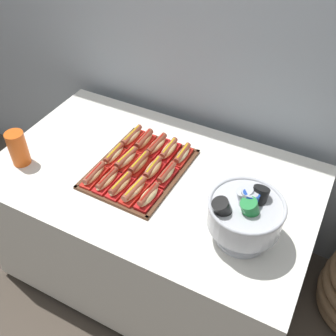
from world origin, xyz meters
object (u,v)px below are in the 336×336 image
object	(u,v)px
hot_dog_10	(132,137)
cup_stack	(18,148)
hot_dog_1	(107,180)
hot_dog_13	(169,150)
hot_dog_7	(139,164)
hot_dog_9	(166,175)
hot_dog_11	(144,141)
hot_dog_8	(153,169)
hot_dog_0	(94,175)
hot_dog_6	(127,159)
punch_bowl	(245,213)
hot_dog_5	(114,155)
hot_dog_12	(156,146)
hot_dog_2	(121,185)
hot_dog_14	(182,155)
hot_dog_4	(148,197)
hot_dog_3	(134,191)
serving_tray	(140,169)
buffet_table	(155,224)

from	to	relation	value
hot_dog_10	cup_stack	distance (m)	0.57
hot_dog_1	hot_dog_13	size ratio (longest dim) A/B	1.00
hot_dog_1	hot_dog_10	world-z (taller)	hot_dog_10
hot_dog_7	hot_dog_9	size ratio (longest dim) A/B	1.09
hot_dog_10	hot_dog_11	distance (m)	0.08
hot_dog_8	hot_dog_9	size ratio (longest dim) A/B	1.09
hot_dog_0	hot_dog_13	xyz separation A→B (m)	(0.23, 0.32, 0.00)
hot_dog_6	hot_dog_11	bearing A→B (deg)	88.64
punch_bowl	hot_dog_7	bearing A→B (deg)	164.20
hot_dog_5	cup_stack	xyz separation A→B (m)	(-0.40, -0.23, 0.06)
hot_dog_6	hot_dog_12	xyz separation A→B (m)	(0.08, 0.16, -0.00)
hot_dog_2	punch_bowl	bearing A→B (deg)	-0.06
hot_dog_14	hot_dog_10	bearing A→B (deg)	178.64
hot_dog_2	hot_dog_13	xyz separation A→B (m)	(0.08, 0.33, -0.00)
hot_dog_6	hot_dog_13	xyz separation A→B (m)	(0.15, 0.16, -0.00)
hot_dog_13	hot_dog_14	bearing A→B (deg)	-1.36
cup_stack	punch_bowl	bearing A→B (deg)	2.99
hot_dog_4	hot_dog_11	distance (m)	0.40
hot_dog_7	hot_dog_3	bearing A→B (deg)	-66.91
hot_dog_5	hot_dog_13	distance (m)	0.28
hot_dog_3	hot_dog_10	size ratio (longest dim) A/B	0.99
hot_dog_0	hot_dog_11	world-z (taller)	hot_dog_11
hot_dog_3	cup_stack	xyz separation A→B (m)	(-0.62, -0.06, 0.05)
serving_tray	hot_dog_5	distance (m)	0.15
hot_dog_5	hot_dog_13	bearing A→B (deg)	34.90
hot_dog_12	hot_dog_14	world-z (taller)	hot_dog_12
serving_tray	hot_dog_9	size ratio (longest dim) A/B	3.44
hot_dog_3	hot_dog_8	world-z (taller)	hot_dog_8
hot_dog_7	hot_dog_14	size ratio (longest dim) A/B	1.06
hot_dog_2	punch_bowl	xyz separation A→B (m)	(0.59, -0.00, 0.12)
hot_dog_3	cup_stack	size ratio (longest dim) A/B	0.96
serving_tray	hot_dog_1	size ratio (longest dim) A/B	3.09
hot_dog_1	hot_dog_6	bearing A→B (deg)	88.64
hot_dog_8	hot_dog_13	size ratio (longest dim) A/B	0.97
buffet_table	hot_dog_2	world-z (taller)	hot_dog_2
hot_dog_4	hot_dog_7	size ratio (longest dim) A/B	0.93
buffet_table	hot_dog_5	bearing A→B (deg)	178.64
hot_dog_1	serving_tray	bearing A→B (deg)	64.20
hot_dog_6	hot_dog_7	size ratio (longest dim) A/B	1.01
hot_dog_5	hot_dog_10	bearing A→B (deg)	88.64
hot_dog_4	cup_stack	xyz separation A→B (m)	(-0.70, -0.06, 0.05)
hot_dog_5	hot_dog_8	bearing A→B (deg)	-1.36
hot_dog_9	punch_bowl	bearing A→B (deg)	-20.43
hot_dog_0	hot_dog_13	bearing A→B (deg)	54.35
hot_dog_0	hot_dog_10	bearing A→B (deg)	88.64
hot_dog_14	buffet_table	bearing A→B (deg)	-115.40
hot_dog_3	hot_dog_10	distance (m)	0.40
hot_dog_8	buffet_table	bearing A→B (deg)	-2.00
buffet_table	hot_dog_12	world-z (taller)	hot_dog_12
serving_tray	hot_dog_4	world-z (taller)	hot_dog_4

